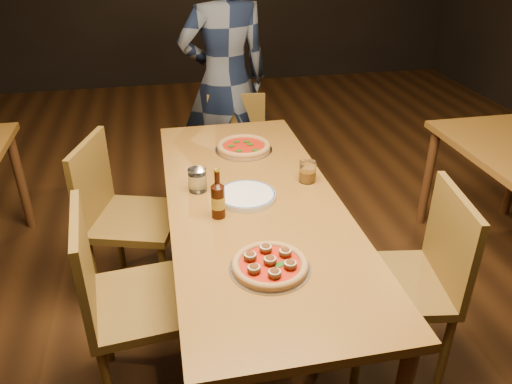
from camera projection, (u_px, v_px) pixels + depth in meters
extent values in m
plane|color=black|center=(254.00, 320.00, 2.71)|extent=(9.00, 9.00, 0.00)
cube|color=brown|center=(254.00, 204.00, 2.35)|extent=(0.80, 2.00, 0.04)
cylinder|color=#522E17|center=(176.00, 188.00, 3.28)|extent=(0.06, 0.06, 0.71)
cylinder|color=#522E17|center=(276.00, 178.00, 3.40)|extent=(0.06, 0.06, 0.71)
cylinder|color=#522E17|center=(21.00, 181.00, 3.36)|extent=(0.06, 0.06, 0.71)
cylinder|color=#522E17|center=(428.00, 178.00, 3.40)|extent=(0.06, 0.06, 0.71)
cylinder|color=#B7B7BF|center=(270.00, 268.00, 1.88)|extent=(0.31, 0.31, 0.01)
cylinder|color=#B2894A|center=(270.00, 266.00, 1.88)|extent=(0.29, 0.29, 0.02)
torus|color=#B2894A|center=(270.00, 264.00, 1.87)|extent=(0.29, 0.29, 0.03)
cylinder|color=#A6090B|center=(270.00, 264.00, 1.87)|extent=(0.23, 0.23, 0.00)
cylinder|color=#B7B7BF|center=(244.00, 150.00, 2.84)|extent=(0.32, 0.32, 0.01)
cylinder|color=#B2894A|center=(244.00, 148.00, 2.84)|extent=(0.30, 0.30, 0.02)
torus|color=#B2894A|center=(244.00, 146.00, 2.83)|extent=(0.30, 0.30, 0.03)
cylinder|color=#A6090B|center=(244.00, 146.00, 2.83)|extent=(0.23, 0.23, 0.00)
cylinder|color=white|center=(246.00, 196.00, 2.35)|extent=(0.28, 0.28, 0.03)
cylinder|color=black|center=(218.00, 202.00, 2.18)|extent=(0.06, 0.06, 0.15)
cylinder|color=black|center=(217.00, 179.00, 2.12)|extent=(0.02, 0.02, 0.07)
cylinder|color=gold|center=(218.00, 202.00, 2.18)|extent=(0.06, 0.06, 0.06)
cylinder|color=white|center=(197.00, 180.00, 2.40)|extent=(0.09, 0.09, 0.11)
cylinder|color=#8E5210|center=(307.00, 172.00, 2.49)|extent=(0.08, 0.08, 0.11)
imported|color=black|center=(225.00, 81.00, 3.53)|extent=(0.71, 0.52, 1.80)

